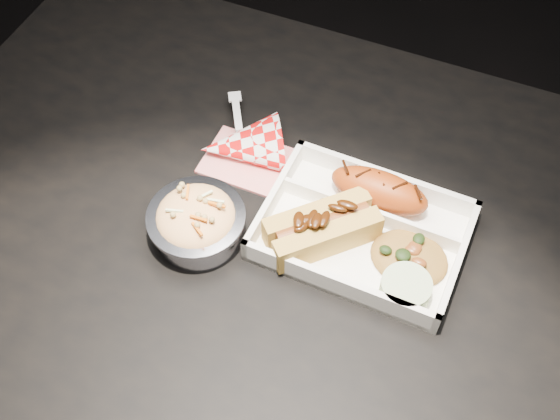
% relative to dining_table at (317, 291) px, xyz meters
% --- Properties ---
extents(dining_table, '(1.20, 0.80, 0.75)m').
position_rel_dining_table_xyz_m(dining_table, '(0.00, 0.00, 0.00)').
color(dining_table, black).
rests_on(dining_table, ground).
extents(food_tray, '(0.25, 0.19, 0.04)m').
position_rel_dining_table_xyz_m(food_tray, '(0.04, 0.05, 0.10)').
color(food_tray, white).
rests_on(food_tray, dining_table).
extents(fried_pastry, '(0.13, 0.05, 0.05)m').
position_rel_dining_table_xyz_m(fried_pastry, '(0.04, 0.10, 0.12)').
color(fried_pastry, '#9E3D0F').
rests_on(fried_pastry, food_tray).
extents(hotdog, '(0.14, 0.14, 0.06)m').
position_rel_dining_table_xyz_m(hotdog, '(-0.01, 0.02, 0.12)').
color(hotdog, '#BC9340').
rests_on(hotdog, food_tray).
extents(fried_rice_mound, '(0.10, 0.08, 0.03)m').
position_rel_dining_table_xyz_m(fried_rice_mound, '(0.10, 0.03, 0.11)').
color(fried_rice_mound, olive).
rests_on(fried_rice_mound, food_tray).
extents(cupcake_liner, '(0.06, 0.06, 0.03)m').
position_rel_dining_table_xyz_m(cupcake_liner, '(0.11, -0.02, 0.11)').
color(cupcake_liner, '#AFC595').
rests_on(cupcake_liner, food_tray).
extents(foil_coleslaw_cup, '(0.12, 0.12, 0.07)m').
position_rel_dining_table_xyz_m(foil_coleslaw_cup, '(-0.15, -0.03, 0.12)').
color(foil_coleslaw_cup, silver).
rests_on(foil_coleslaw_cup, dining_table).
extents(napkin_fork, '(0.15, 0.16, 0.10)m').
position_rel_dining_table_xyz_m(napkin_fork, '(-0.16, 0.11, 0.11)').
color(napkin_fork, red).
rests_on(napkin_fork, dining_table).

